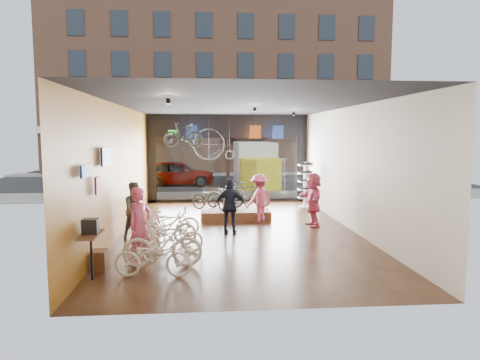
{
  "coord_description": "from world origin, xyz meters",
  "views": [
    {
      "loc": [
        -0.97,
        -12.83,
        2.92
      ],
      "look_at": [
        0.17,
        1.4,
        1.42
      ],
      "focal_mm": 32.0,
      "sensor_mm": 36.0,
      "label": 1
    }
  ],
  "objects": [
    {
      "name": "display_bike_left",
      "position": [
        -0.78,
        1.91,
        0.73
      ],
      "size": [
        1.69,
        1.41,
        0.87
      ],
      "primitive_type": "imported",
      "rotation": [
        0.0,
        0.0,
        0.97
      ],
      "color": "black",
      "rests_on": "display_platform"
    },
    {
      "name": "display_bike_right",
      "position": [
        -0.23,
        2.85,
        0.74
      ],
      "size": [
        1.74,
        1.39,
        0.89
      ],
      "primitive_type": "imported",
      "rotation": [
        0.0,
        0.0,
        2.13
      ],
      "color": "black",
      "rests_on": "display_platform"
    },
    {
      "name": "customer_0",
      "position": [
        -2.46,
        -3.22,
        0.88
      ],
      "size": [
        0.73,
        0.76,
        1.76
      ],
      "primitive_type": "imported",
      "rotation": [
        0.0,
        0.0,
        0.88
      ],
      "color": "#CC4C72",
      "rests_on": "ground_plane"
    },
    {
      "name": "floor_bike_0",
      "position": [
        -2.07,
        -4.15,
        0.42
      ],
      "size": [
        1.67,
        0.76,
        0.85
      ],
      "primitive_type": "imported",
      "rotation": [
        0.0,
        0.0,
        1.45
      ],
      "color": "beige",
      "rests_on": "ground_plane"
    },
    {
      "name": "wall_back",
      "position": [
        0.0,
        -6.02,
        1.9
      ],
      "size": [
        7.0,
        0.04,
        3.8
      ],
      "primitive_type": "cube",
      "color": "beige",
      "rests_on": "ground"
    },
    {
      "name": "jersey_left",
      "position": [
        -1.54,
        5.2,
        3.05
      ],
      "size": [
        0.45,
        0.03,
        0.55
      ],
      "primitive_type": "cube",
      "color": "#1E3F99",
      "rests_on": "ceiling"
    },
    {
      "name": "customer_3",
      "position": [
        0.82,
        1.31,
        0.81
      ],
      "size": [
        1.2,
        1.12,
        1.62
      ],
      "primitive_type": "imported",
      "rotation": [
        0.0,
        0.0,
        3.8
      ],
      "color": "#CC4C72",
      "rests_on": "ground_plane"
    },
    {
      "name": "box_truck",
      "position": [
        1.83,
        11.0,
        1.25
      ],
      "size": [
        2.12,
        6.37,
        2.51
      ],
      "primitive_type": null,
      "color": "silver",
      "rests_on": "street_road"
    },
    {
      "name": "display_platform",
      "position": [
        0.05,
        2.26,
        0.15
      ],
      "size": [
        2.4,
        1.8,
        0.3
      ],
      "primitive_type": "cube",
      "color": "#492F21",
      "rests_on": "ground_plane"
    },
    {
      "name": "opposite_building",
      "position": [
        0.0,
        21.5,
        7.0
      ],
      "size": [
        26.0,
        5.0,
        14.0
      ],
      "primitive_type": "cube",
      "color": "brown",
      "rests_on": "ground"
    },
    {
      "name": "street_car",
      "position": [
        -2.65,
        12.0,
        0.74
      ],
      "size": [
        4.32,
        1.74,
        1.47
      ],
      "primitive_type": "imported",
      "rotation": [
        0.0,
        0.0,
        1.57
      ],
      "color": "gray",
      "rests_on": "street_road"
    },
    {
      "name": "customer_1",
      "position": [
        -2.95,
        -0.73,
        0.8
      ],
      "size": [
        0.99,
        0.93,
        1.61
      ],
      "primitive_type": "imported",
      "rotation": [
        0.0,
        0.0,
        0.56
      ],
      "color": "#3F3F44",
      "rests_on": "ground_plane"
    },
    {
      "name": "customer_2",
      "position": [
        -0.27,
        -0.46,
        0.84
      ],
      "size": [
        1.04,
        0.61,
        1.67
      ],
      "primitive_type": "imported",
      "rotation": [
        0.0,
        0.0,
        2.93
      ],
      "color": "#161C33",
      "rests_on": "ground_plane"
    },
    {
      "name": "exit_sign",
      "position": [
        -2.4,
        5.88,
        3.05
      ],
      "size": [
        0.35,
        0.06,
        0.18
      ],
      "primitive_type": "cube",
      "color": "#198C26",
      "rests_on": "storefront"
    },
    {
      "name": "street_road",
      "position": [
        0.0,
        15.0,
        -0.01
      ],
      "size": [
        30.0,
        18.0,
        0.02
      ],
      "primitive_type": "cube",
      "color": "black",
      "rests_on": "ground"
    },
    {
      "name": "ground_plane",
      "position": [
        0.0,
        0.0,
        -0.02
      ],
      "size": [
        7.0,
        12.0,
        0.04
      ],
      "primitive_type": "cube",
      "color": "black",
      "rests_on": "ground"
    },
    {
      "name": "floor_bike_3",
      "position": [
        -2.01,
        -1.63,
        0.47
      ],
      "size": [
        1.58,
        0.48,
        0.94
      ],
      "primitive_type": "imported",
      "rotation": [
        0.0,
        0.0,
        1.59
      ],
      "color": "beige",
      "rests_on": "ground_plane"
    },
    {
      "name": "display_bike_mid",
      "position": [
        0.58,
        2.35,
        0.77
      ],
      "size": [
        1.57,
        0.5,
        0.93
      ],
      "primitive_type": "imported",
      "rotation": [
        0.0,
        0.0,
        1.53
      ],
      "color": "black",
      "rests_on": "display_platform"
    },
    {
      "name": "floor_bike_4",
      "position": [
        -2.02,
        -0.76,
        0.45
      ],
      "size": [
        1.79,
        0.88,
        0.9
      ],
      "primitive_type": "imported",
      "rotation": [
        0.0,
        0.0,
        1.74
      ],
      "color": "beige",
      "rests_on": "ground_plane"
    },
    {
      "name": "sidewalk_far",
      "position": [
        0.0,
        19.0,
        0.06
      ],
      "size": [
        30.0,
        2.0,
        0.12
      ],
      "primitive_type": "cube",
      "color": "slate",
      "rests_on": "ground"
    },
    {
      "name": "jersey_right",
      "position": [
        2.1,
        5.2,
        3.05
      ],
      "size": [
        0.45,
        0.03,
        0.55
      ],
      "primitive_type": "cube",
      "color": "#1E3F99",
      "rests_on": "ceiling"
    },
    {
      "name": "penny_farthing",
      "position": [
        -0.57,
        4.96,
        2.5
      ],
      "size": [
        1.63,
        0.06,
        1.31
      ],
      "primitive_type": null,
      "color": "black",
      "rests_on": "ceiling"
    },
    {
      "name": "customer_5",
      "position": [
        2.45,
        0.49,
        0.86
      ],
      "size": [
        0.59,
        1.62,
        1.73
      ],
      "primitive_type": "imported",
      "rotation": [
        0.0,
        0.0,
        4.76
      ],
      "color": "#CC4C72",
      "rests_on": "ground_plane"
    },
    {
      "name": "wall_left",
      "position": [
        -3.52,
        0.0,
        1.9
      ],
      "size": [
        0.04,
        12.0,
        3.8
      ],
      "primitive_type": "cube",
      "color": "#AF7E22",
      "rests_on": "ground"
    },
    {
      "name": "jersey_mid",
      "position": [
        1.13,
        5.2,
        3.05
      ],
      "size": [
        0.45,
        0.03,
        0.55
      ],
      "primitive_type": "cube",
      "color": "#CC5919",
      "rests_on": "ceiling"
    },
    {
      "name": "floor_bike_2",
      "position": [
        -1.85,
        -2.43,
        0.42
      ],
      "size": [
        1.68,
        0.86,
        0.84
      ],
      "primitive_type": "imported",
      "rotation": [
        0.0,
        0.0,
        1.77
      ],
      "color": "beige",
      "rests_on": "ground_plane"
    },
    {
      "name": "sidewalk_near",
      "position": [
        0.0,
        7.2,
        0.06
      ],
      "size": [
        30.0,
        2.4,
        0.12
      ],
      "primitive_type": "cube",
      "color": "slate",
      "rests_on": "ground"
    },
    {
      "name": "storefront",
      "position": [
        0.0,
        6.0,
        1.9
      ],
      "size": [
        7.0,
        0.26,
        3.8
      ],
      "primitive_type": null,
      "color": "black",
      "rests_on": "ground"
    },
    {
      "name": "sunglasses_rack",
      "position": [
        2.95,
        3.74,
        0.93
      ],
      "size": [
        0.65,
        0.58,
        1.86
      ],
      "primitive_type": null,
      "rotation": [
        0.0,
        0.0,
        -0.26
      ],
      "color": "white",
      "rests_on": "ground_plane"
    },
    {
      "name": "hung_bike",
      "position": [
        -1.87,
        4.2,
        2.93
      ],
      "size": [
        1.64,
        0.72,
        0.95
      ],
      "primitive_type": "imported",
      "rotation": [
        0.0,
        0.0,
        1.39
      ],
      "color": "black",
      "rests_on": "ceiling"
    },
    {
      "name": "wall_merch",
      "position": [
        -3.38,
        -3.5,
        1.3
      ],
      "size": [
        0.4,
        2.4,
        2.6
      ],
      "primitive_type": null,
      "color": "navy",
      "rests_on": "wall_left"
    },
    {
      "name": "wall_right",
      "position": [
        3.52,
        0.0,
        1.9
      ],
      "size": [
        0.04,
        12.0,
        3.8
      ],
      "primitive_type": "cube",
      "color": "beige",
      "rests_on": "ground"
    },
    {
      "name": "ceiling",
      "position": [
        0.0,
        0.0,
        3.82
      ],
      "size": [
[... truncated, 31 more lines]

